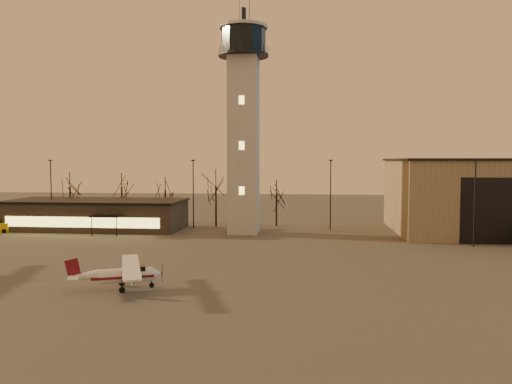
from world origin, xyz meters
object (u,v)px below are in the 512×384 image
terminal (97,214)px  cessna_front (127,278)px  hangar (506,196)px  control_tower (244,114)px

terminal → cessna_front: bearing=-62.8°
hangar → cessna_front: bearing=-139.9°
control_tower → hangar: 37.90m
hangar → cessna_front: hangar is taller
control_tower → hangar: (36.00, 3.98, -11.17)m
hangar → terminal: hangar is taller
control_tower → hangar: control_tower is taller
hangar → terminal: bearing=-178.0°
terminal → control_tower: bearing=-5.1°
hangar → cessna_front: 54.00m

